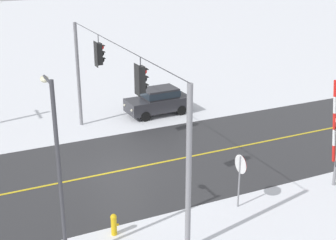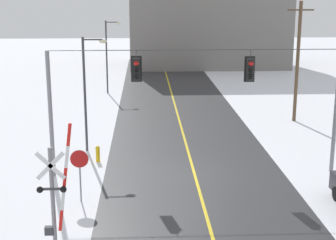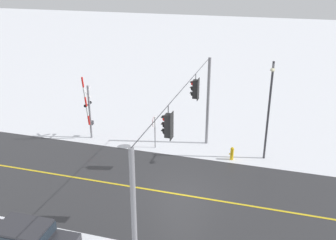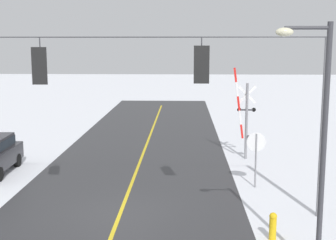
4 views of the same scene
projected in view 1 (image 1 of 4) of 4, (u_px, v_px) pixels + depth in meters
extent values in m
plane|color=white|center=(121.00, 171.00, 23.07)|extent=(160.00, 160.00, 0.00)
cylinder|color=gray|center=(189.00, 172.00, 16.06)|extent=(0.20, 0.20, 6.20)
cylinder|color=gray|center=(78.00, 75.00, 27.94)|extent=(0.20, 0.20, 6.20)
cylinder|color=#38383D|center=(116.00, 44.00, 20.93)|extent=(14.00, 0.04, 0.04)
cylinder|color=#38383D|center=(140.00, 62.00, 18.59)|extent=(0.04, 0.04, 0.37)
cube|color=black|center=(141.00, 79.00, 18.84)|extent=(0.34, 0.28, 1.08)
cube|color=black|center=(137.00, 80.00, 18.78)|extent=(0.52, 0.03, 1.26)
sphere|color=red|center=(144.00, 71.00, 18.79)|extent=(0.24, 0.24, 0.24)
cube|color=black|center=(146.00, 69.00, 18.79)|extent=(0.26, 0.16, 0.03)
sphere|color=black|center=(144.00, 79.00, 18.90)|extent=(0.24, 0.24, 0.24)
cube|color=black|center=(146.00, 77.00, 18.90)|extent=(0.26, 0.16, 0.03)
sphere|color=black|center=(144.00, 87.00, 19.01)|extent=(0.24, 0.24, 0.24)
cube|color=black|center=(146.00, 85.00, 19.01)|extent=(0.26, 0.16, 0.03)
cylinder|color=#38383D|center=(98.00, 39.00, 23.23)|extent=(0.04, 0.04, 0.42)
cube|color=black|center=(99.00, 54.00, 23.49)|extent=(0.34, 0.28, 1.08)
cube|color=black|center=(96.00, 54.00, 23.43)|extent=(0.52, 0.03, 1.26)
sphere|color=red|center=(102.00, 47.00, 23.44)|extent=(0.24, 0.24, 0.24)
cube|color=black|center=(103.00, 45.00, 23.44)|extent=(0.26, 0.16, 0.03)
sphere|color=black|center=(102.00, 54.00, 23.55)|extent=(0.24, 0.24, 0.24)
cube|color=black|center=(103.00, 52.00, 23.55)|extent=(0.26, 0.16, 0.03)
sphere|color=black|center=(102.00, 60.00, 23.66)|extent=(0.24, 0.24, 0.24)
cube|color=black|center=(103.00, 58.00, 23.66)|extent=(0.26, 0.16, 0.03)
cylinder|color=gray|center=(239.00, 182.00, 19.52)|extent=(0.07, 0.07, 2.30)
cylinder|color=#B71414|center=(241.00, 164.00, 19.26)|extent=(0.76, 0.03, 0.76)
cylinder|color=white|center=(241.00, 164.00, 19.26)|extent=(0.80, 0.01, 0.80)
sphere|color=black|center=(336.00, 129.00, 21.19)|extent=(0.22, 0.22, 0.22)
cube|color=red|center=(334.00, 154.00, 21.41)|extent=(0.20, 0.08, 0.75)
cube|color=white|center=(334.00, 138.00, 21.24)|extent=(0.20, 0.08, 0.75)
cube|color=red|center=(334.00, 122.00, 21.07)|extent=(0.20, 0.08, 0.75)
cube|color=white|center=(335.00, 105.00, 20.91)|extent=(0.20, 0.08, 0.75)
cube|color=red|center=(335.00, 88.00, 20.74)|extent=(0.20, 0.08, 0.75)
cube|color=#2D2D33|center=(158.00, 104.00, 30.53)|extent=(1.90, 4.16, 0.80)
cube|color=#2D2D33|center=(160.00, 93.00, 30.36)|extent=(1.57, 2.18, 0.64)
cube|color=#232D38|center=(160.00, 93.00, 30.36)|extent=(1.61, 2.27, 0.40)
sphere|color=#EFEACC|center=(132.00, 110.00, 29.15)|extent=(0.16, 0.16, 0.16)
sphere|color=#EFEACC|center=(125.00, 105.00, 30.10)|extent=(0.16, 0.16, 0.16)
cylinder|color=black|center=(145.00, 116.00, 29.46)|extent=(0.24, 0.65, 0.64)
cylinder|color=black|center=(135.00, 109.00, 30.79)|extent=(0.24, 0.65, 0.64)
cylinder|color=black|center=(181.00, 110.00, 30.55)|extent=(0.24, 0.65, 0.64)
cylinder|color=black|center=(170.00, 103.00, 31.89)|extent=(0.24, 0.65, 0.64)
cylinder|color=#38383D|center=(60.00, 177.00, 15.39)|extent=(0.14, 0.14, 6.50)
cylinder|color=#38383D|center=(48.00, 80.00, 14.78)|extent=(1.10, 0.09, 0.09)
ellipsoid|color=beige|center=(44.00, 79.00, 15.28)|extent=(0.44, 0.28, 0.22)
cylinder|color=gold|center=(114.00, 226.00, 17.88)|extent=(0.22, 0.22, 0.70)
sphere|color=gold|center=(113.00, 217.00, 17.73)|extent=(0.24, 0.24, 0.24)
cylinder|color=gold|center=(117.00, 225.00, 17.92)|extent=(0.09, 0.10, 0.09)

